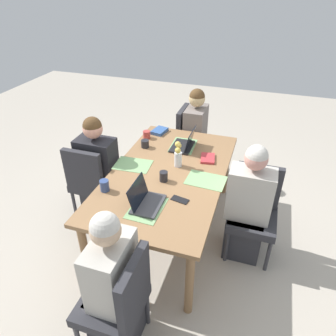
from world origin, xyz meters
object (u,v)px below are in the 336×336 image
object	(u,v)px
chair_head_left_left_far	(190,138)
book_red_cover	(160,131)
coffee_mug_centre_left	(147,135)
coffee_mug_near_left	(164,176)
person_far_left_near	(247,209)
book_blue_cover	(208,158)
chair_near_right_near	(91,179)
chair_far_left_near	(254,208)
person_head_left_left_far	(195,138)
phone_black	(180,200)
laptop_head_left_left_far	(185,144)
coffee_mug_near_right	(145,144)
person_near_right_near	(99,174)
coffee_mug_centre_right	(105,186)
laptop_head_right_left_mid	(145,201)
person_head_right_left_mid	(114,287)
flower_vase	(178,155)
chair_head_right_left_mid	(120,300)
dining_table	(168,179)

from	to	relation	value
chair_head_left_left_far	book_red_cover	size ratio (longest dim) A/B	4.50
coffee_mug_centre_left	coffee_mug_near_left	bearing A→B (deg)	31.40
person_far_left_near	book_blue_cover	world-z (taller)	person_far_left_near
chair_near_right_near	chair_far_left_near	bearing A→B (deg)	91.94
coffee_mug_centre_left	chair_near_right_near	bearing A→B (deg)	-31.62
person_head_left_left_far	book_blue_cover	xyz separation A→B (m)	(0.84, 0.33, 0.23)
phone_black	laptop_head_left_left_far	bearing A→B (deg)	114.29
chair_near_right_near	book_blue_cover	xyz separation A→B (m)	(-0.39, 1.18, 0.26)
coffee_mug_near_right	person_head_left_left_far	bearing A→B (deg)	154.25
person_near_right_near	coffee_mug_centre_right	size ratio (longest dim) A/B	11.32
coffee_mug_centre_right	book_red_cover	bearing A→B (deg)	176.68
laptop_head_right_left_mid	coffee_mug_centre_left	xyz separation A→B (m)	(-1.15, -0.43, -0.00)
chair_head_left_left_far	book_blue_cover	xyz separation A→B (m)	(0.90, 0.41, 0.26)
chair_far_left_near	chair_near_right_near	xyz separation A→B (m)	(0.06, -1.72, 0.00)
chair_far_left_near	coffee_mug_near_right	xyz separation A→B (m)	(-0.38, -1.25, 0.29)
person_head_right_left_mid	phone_black	world-z (taller)	person_head_right_left_mid
coffee_mug_near_left	person_far_left_near	bearing A→B (deg)	97.30
person_head_right_left_mid	chair_head_left_left_far	distance (m)	2.46
person_near_right_near	coffee_mug_near_right	world-z (taller)	person_near_right_near
flower_vase	coffee_mug_centre_right	world-z (taller)	flower_vase
chair_near_right_near	coffee_mug_centre_left	world-z (taller)	chair_near_right_near
flower_vase	book_red_cover	size ratio (longest dim) A/B	1.33
coffee_mug_near_right	phone_black	bearing A→B (deg)	38.69
person_near_right_near	laptop_head_left_left_far	xyz separation A→B (m)	(-0.48, 0.82, 0.26)
laptop_head_left_left_far	coffee_mug_near_right	xyz separation A→B (m)	(0.12, -0.42, -0.00)
laptop_head_left_left_far	book_blue_cover	size ratio (longest dim) A/B	1.60
person_head_right_left_mid	chair_near_right_near	distance (m)	1.45
chair_far_left_near	book_blue_cover	distance (m)	0.68
chair_head_left_left_far	laptop_head_left_left_far	world-z (taller)	laptop_head_left_left_far
chair_head_right_left_mid	laptop_head_right_left_mid	size ratio (longest dim) A/B	2.81
person_head_left_left_far	phone_black	size ratio (longest dim) A/B	7.97
person_far_left_near	flower_vase	size ratio (longest dim) A/B	4.48
chair_far_left_near	chair_head_left_left_far	distance (m)	1.55
book_red_cover	book_blue_cover	bearing A→B (deg)	68.26
book_blue_cover	book_red_cover	bearing A→B (deg)	-132.81
chair_head_right_left_mid	laptop_head_right_left_mid	bearing A→B (deg)	-172.58
dining_table	person_head_left_left_far	world-z (taller)	person_head_left_left_far
person_near_right_near	laptop_head_right_left_mid	world-z (taller)	person_near_right_near
person_far_left_near	flower_vase	xyz separation A→B (m)	(-0.19, -0.74, 0.35)
person_head_left_left_far	laptop_head_right_left_mid	distance (m)	1.75
book_blue_cover	laptop_head_left_left_far	bearing A→B (deg)	-129.45
coffee_mug_near_left	coffee_mug_near_right	bearing A→B (deg)	-143.85
person_head_right_left_mid	coffee_mug_centre_left	world-z (taller)	person_head_right_left_mid
chair_near_right_near	coffee_mug_centre_left	bearing A→B (deg)	148.38
chair_head_left_left_far	flower_vase	bearing A→B (deg)	7.68
chair_near_right_near	coffee_mug_near_right	distance (m)	0.70
person_near_right_near	book_blue_cover	distance (m)	1.18
coffee_mug_near_right	coffee_mug_centre_right	xyz separation A→B (m)	(0.86, -0.04, 0.01)
chair_near_right_near	coffee_mug_near_left	world-z (taller)	chair_near_right_near
chair_near_right_near	coffee_mug_near_left	bearing A→B (deg)	82.29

